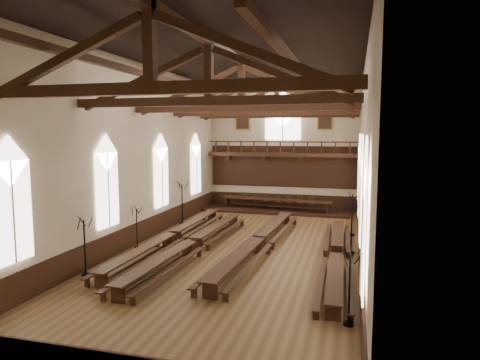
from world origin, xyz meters
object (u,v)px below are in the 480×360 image
object	(u,v)px
refectory_row_c	(259,240)
candelabrum_right_far	(352,222)
refectory_row_b	(193,243)
candelabrum_left_near	(85,258)
candelabrum_left_mid	(137,235)
dais	(275,211)
candelabrum_left_far	(182,211)
candelabrum_right_mid	(351,237)
refectory_row_a	(172,236)
candelabrum_right_near	(349,303)
high_table	(276,201)
refectory_row_d	(336,253)

from	to	relation	value
refectory_row_c	candelabrum_right_far	bearing A→B (deg)	45.39
refectory_row_b	candelabrum_left_near	world-z (taller)	candelabrum_left_near
candelabrum_left_mid	candelabrum_right_far	xyz separation A→B (m)	(11.10, 5.88, 0.11)
dais	candelabrum_left_far	size ratio (longest dim) A/B	3.93
candelabrum_right_mid	candelabrum_right_far	distance (m)	3.98
refectory_row_b	dais	xyz separation A→B (m)	(2.05, 12.45, -0.44)
candelabrum_right_mid	candelabrum_left_mid	bearing A→B (deg)	-170.29
refectory_row_a	dais	xyz separation A→B (m)	(3.72, 11.30, -0.45)
dais	candelabrum_right_near	xyz separation A→B (m)	(5.81, -18.92, 0.67)
candelabrum_left_near	candelabrum_right_far	bearing A→B (deg)	43.27
dais	candelabrum_right_mid	size ratio (longest dim) A/B	4.16
high_table	candelabrum_right_near	bearing A→B (deg)	-72.94
candelabrum_left_far	candelabrum_right_far	distance (m)	11.11
high_table	candelabrum_left_mid	world-z (taller)	candelabrum_left_mid
refectory_row_b	high_table	distance (m)	12.62
candelabrum_right_mid	refectory_row_d	bearing A→B (deg)	-109.84
refectory_row_d	candelabrum_left_near	distance (m)	11.43
refectory_row_d	candelabrum_left_near	world-z (taller)	candelabrum_left_near
refectory_row_d	candelabrum_right_near	size ratio (longest dim) A/B	5.47
high_table	candelabrum_left_far	world-z (taller)	candelabrum_left_far
candelabrum_left_near	candelabrum_left_far	size ratio (longest dim) A/B	0.89
refectory_row_b	refectory_row_d	size ratio (longest dim) A/B	1.05
refectory_row_a	candelabrum_right_mid	xyz separation A→B (m)	(9.53, 0.89, 0.29)
refectory_row_b	candelabrum_right_near	size ratio (longest dim) A/B	5.72
refectory_row_b	candelabrum_right_far	distance (m)	9.90
candelabrum_right_mid	refectory_row_c	bearing A→B (deg)	-170.80
candelabrum_right_far	refectory_row_d	bearing A→B (deg)	-96.47
refectory_row_d	dais	world-z (taller)	refectory_row_d
refectory_row_b	refectory_row_a	bearing A→B (deg)	145.37
candelabrum_left_far	candelabrum_right_near	xyz separation A→B (m)	(11.10, -12.88, -0.12)
refectory_row_c	candelabrum_left_near	xyz separation A→B (m)	(-6.43, -5.71, 0.23)
refectory_row_d	dais	bearing A→B (deg)	112.84
refectory_row_b	refectory_row_c	bearing A→B (deg)	21.91
candelabrum_left_mid	candelabrum_left_far	distance (m)	6.26
dais	high_table	bearing A→B (deg)	-90.00
dais	high_table	size ratio (longest dim) A/B	1.29
dais	candelabrum_left_far	distance (m)	8.07
refectory_row_a	high_table	size ratio (longest dim) A/B	1.62
candelabrum_left_near	candelabrum_right_near	xyz separation A→B (m)	(11.10, -2.04, -0.03)
candelabrum_left_near	refectory_row_a	bearing A→B (deg)	74.24
dais	candelabrum_right_near	bearing A→B (deg)	-72.94
dais	candelabrum_left_near	xyz separation A→B (m)	(-5.29, -16.88, 0.69)
refectory_row_b	candelabrum_right_mid	xyz separation A→B (m)	(7.86, 2.04, 0.30)
candelabrum_left_near	candelabrum_left_mid	world-z (taller)	candelabrum_left_near
candelabrum_left_far	candelabrum_right_mid	distance (m)	11.93
refectory_row_c	candelabrum_right_mid	distance (m)	4.74
candelabrum_left_near	candelabrum_left_mid	xyz separation A→B (m)	(-0.00, 4.57, -0.09)
refectory_row_d	candelabrum_left_far	distance (m)	12.14
refectory_row_a	candelabrum_left_mid	distance (m)	1.88
candelabrum_right_near	candelabrum_right_far	size ratio (longest dim) A/B	0.95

